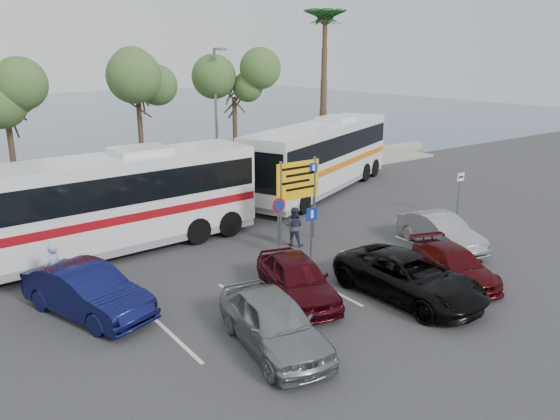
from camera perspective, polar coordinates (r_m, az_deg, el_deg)
ground at (r=20.87m, az=5.04°, el=-6.10°), size 120.00×120.00×0.00m
kerb_strip at (r=32.20m, az=-11.44°, el=1.77°), size 44.00×2.40×0.15m
seawall at (r=33.93m, az=-12.89°, el=2.80°), size 48.00×0.80×0.60m
sea at (r=76.01m, az=-26.35°, el=8.50°), size 140.00×140.00×0.00m
tree_left at (r=28.98m, az=-26.87°, el=10.72°), size 3.20×3.20×7.20m
tree_mid at (r=30.69m, az=-14.75°, el=13.32°), size 3.20×3.20×8.00m
tree_right at (r=33.38m, az=-4.84°, el=13.12°), size 3.20×3.20×7.40m
palm_tree at (r=37.50m, az=4.74°, el=19.10°), size 4.80×4.80×11.20m
street_lamp_right at (r=32.33m, az=-6.63°, el=10.19°), size 0.45×1.15×8.01m
direction_sign at (r=23.09m, az=1.89°, el=2.47°), size 2.20×0.12×3.60m
sign_no_stop at (r=21.75m, az=-0.16°, el=-0.70°), size 0.60×0.08×2.35m
sign_parking at (r=20.81m, az=3.30°, el=-1.82°), size 0.50×0.07×2.25m
sign_taxi at (r=28.41m, az=18.24°, el=2.17°), size 0.50×0.07×2.20m
lane_markings at (r=19.48m, az=4.42°, el=-7.74°), size 12.02×4.20×0.01m
coach_bus_left at (r=22.72m, az=-18.62°, el=0.12°), size 13.56×3.61×4.18m
coach_bus_right at (r=31.98m, az=4.26°, el=5.38°), size 13.44×8.14×4.19m
car_silver_a at (r=15.23m, az=-0.67°, el=-11.62°), size 2.56×4.80×1.55m
car_blue at (r=18.02m, az=-19.48°, el=-8.03°), size 3.10×5.00×1.55m
car_maroon at (r=20.48m, az=17.78°, el=-5.49°), size 2.94×4.42×1.19m
car_red at (r=18.03m, az=1.79°, el=-7.16°), size 2.91×4.68×1.48m
suv_black at (r=18.66m, az=13.36°, el=-6.81°), size 2.60×5.37×1.47m
car_silver_b at (r=23.67m, az=16.48°, el=-2.19°), size 2.42×4.51×1.41m
pedestrian_near at (r=19.63m, az=-22.58°, el=-5.85°), size 0.82×0.73×1.87m
pedestrian_far at (r=22.94m, az=1.47°, el=-1.73°), size 1.01×1.04×1.69m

